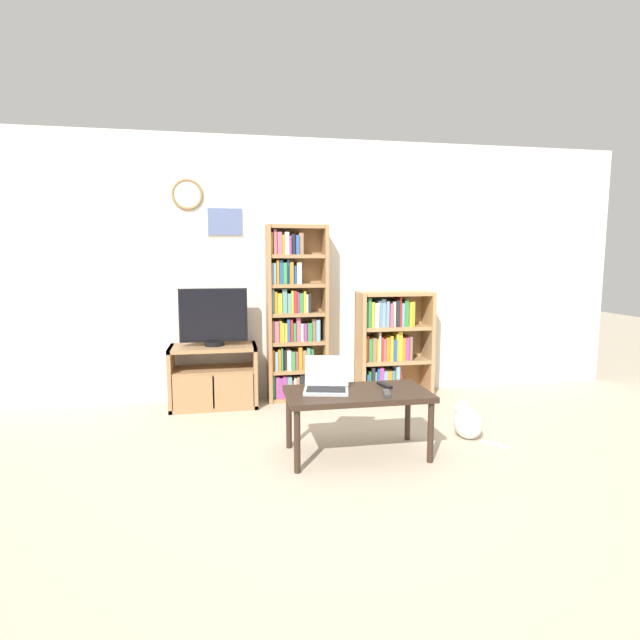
# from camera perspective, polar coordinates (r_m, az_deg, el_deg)

# --- Properties ---
(ground_plane) EXTENTS (18.00, 18.00, 0.00)m
(ground_plane) POSITION_cam_1_polar(r_m,az_deg,el_deg) (3.41, 2.46, -17.63)
(ground_plane) COLOR #BCAD93
(wall_back) EXTENTS (7.04, 0.09, 2.60)m
(wall_back) POSITION_cam_1_polar(r_m,az_deg,el_deg) (5.10, -2.68, 5.75)
(wall_back) COLOR silver
(wall_back) RESTS_ON ground_plane
(tv_stand) EXTENTS (0.82, 0.42, 0.59)m
(tv_stand) POSITION_cam_1_polar(r_m,az_deg,el_deg) (4.91, -12.05, -6.31)
(tv_stand) COLOR #9E754C
(tv_stand) RESTS_ON ground_plane
(television) EXTENTS (0.63, 0.18, 0.55)m
(television) POSITION_cam_1_polar(r_m,az_deg,el_deg) (4.82, -12.07, 0.32)
(television) COLOR black
(television) RESTS_ON tv_stand
(bookshelf_tall) EXTENTS (0.60, 0.26, 1.74)m
(bookshelf_tall) POSITION_cam_1_polar(r_m,az_deg,el_deg) (4.97, -3.02, 0.26)
(bookshelf_tall) COLOR #9E754C
(bookshelf_tall) RESTS_ON ground_plane
(bookshelf_short) EXTENTS (0.76, 0.32, 1.08)m
(bookshelf_short) POSITION_cam_1_polar(r_m,az_deg,el_deg) (5.20, 7.87, -2.76)
(bookshelf_short) COLOR tan
(bookshelf_short) RESTS_ON ground_plane
(coffee_table) EXTENTS (1.02, 0.54, 0.47)m
(coffee_table) POSITION_cam_1_polar(r_m,az_deg,el_deg) (3.64, 4.29, -8.90)
(coffee_table) COLOR #332319
(coffee_table) RESTS_ON ground_plane
(laptop) EXTENTS (0.37, 0.33, 0.24)m
(laptop) POSITION_cam_1_polar(r_m,az_deg,el_deg) (3.62, 0.72, -7.14)
(laptop) COLOR #B7BABC
(laptop) RESTS_ON coffee_table
(remote_near_laptop) EXTENTS (0.08, 0.17, 0.02)m
(remote_near_laptop) POSITION_cam_1_polar(r_m,az_deg,el_deg) (3.56, 7.63, -8.28)
(remote_near_laptop) COLOR #38383A
(remote_near_laptop) RESTS_ON coffee_table
(remote_far_from_laptop) EXTENTS (0.08, 0.17, 0.02)m
(remote_far_from_laptop) POSITION_cam_1_polar(r_m,az_deg,el_deg) (3.77, 7.39, -7.39)
(remote_far_from_laptop) COLOR black
(remote_far_from_laptop) RESTS_ON coffee_table
(cat) EXTENTS (0.34, 0.45, 0.30)m
(cat) POSITION_cam_1_polar(r_m,az_deg,el_deg) (4.21, 16.46, -11.11)
(cat) COLOR white
(cat) RESTS_ON ground_plane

